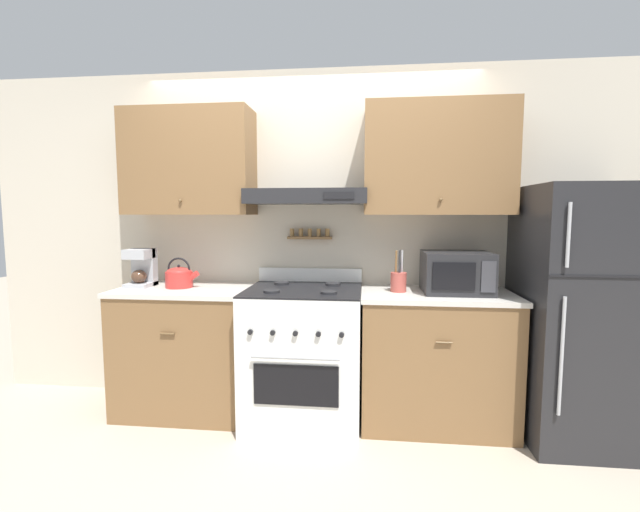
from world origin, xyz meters
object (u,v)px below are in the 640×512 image
(stove_range, at_px, (304,354))
(coffee_maker, at_px, (142,267))
(tea_kettle, at_px, (179,277))
(utensil_crock, at_px, (398,281))
(refrigerator, at_px, (580,313))
(microwave, at_px, (456,272))

(stove_range, bearing_deg, coffee_maker, 175.86)
(stove_range, xyz_separation_m, coffee_maker, (-1.24, 0.09, 0.59))
(stove_range, height_order, tea_kettle, tea_kettle)
(coffee_maker, xyz_separation_m, utensil_crock, (1.89, -0.03, -0.07))
(coffee_maker, bearing_deg, refrigerator, -2.15)
(stove_range, relative_size, coffee_maker, 3.74)
(stove_range, xyz_separation_m, tea_kettle, (-0.93, 0.06, 0.53))
(utensil_crock, bearing_deg, refrigerator, -4.40)
(coffee_maker, bearing_deg, stove_range, -4.14)
(coffee_maker, height_order, utensil_crock, utensil_crock)
(stove_range, relative_size, refrigerator, 0.64)
(stove_range, relative_size, microwave, 2.34)
(microwave, distance_m, utensil_crock, 0.40)
(stove_range, height_order, utensil_crock, utensil_crock)
(refrigerator, xyz_separation_m, coffee_maker, (-3.06, 0.11, 0.25))
(tea_kettle, height_order, coffee_maker, coffee_maker)
(refrigerator, bearing_deg, stove_range, 179.20)
(refrigerator, xyz_separation_m, tea_kettle, (-2.75, 0.09, 0.18))
(tea_kettle, relative_size, coffee_maker, 0.90)
(refrigerator, bearing_deg, tea_kettle, 178.14)
(tea_kettle, xyz_separation_m, coffee_maker, (-0.30, 0.03, 0.06))
(refrigerator, height_order, coffee_maker, refrigerator)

